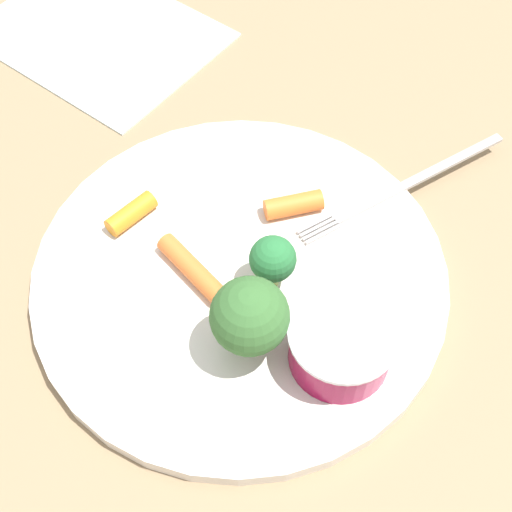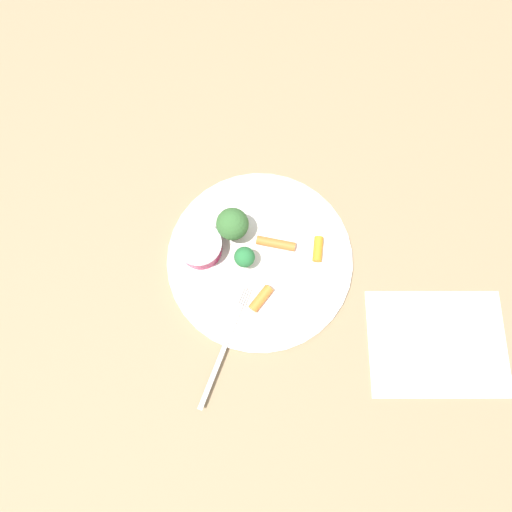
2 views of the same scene
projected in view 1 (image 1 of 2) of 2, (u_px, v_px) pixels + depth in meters
ground_plane at (240, 281)px, 0.48m from camera, size 2.40×2.40×0.00m
plate at (240, 276)px, 0.48m from camera, size 0.27×0.27×0.01m
sauce_cup at (341, 345)px, 0.42m from camera, size 0.06×0.06×0.03m
broccoli_floret_0 at (275, 254)px, 0.45m from camera, size 0.03×0.03×0.04m
broccoli_floret_1 at (250, 317)px, 0.41m from camera, size 0.05×0.05×0.06m
carrot_stick_0 at (192, 268)px, 0.47m from camera, size 0.06×0.04×0.01m
carrot_stick_1 at (131, 214)px, 0.49m from camera, size 0.03×0.04×0.01m
carrot_stick_2 at (293, 205)px, 0.50m from camera, size 0.04×0.04×0.01m
fork at (402, 187)px, 0.51m from camera, size 0.11×0.15×0.00m
napkin at (99, 33)px, 0.62m from camera, size 0.23×0.20×0.00m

